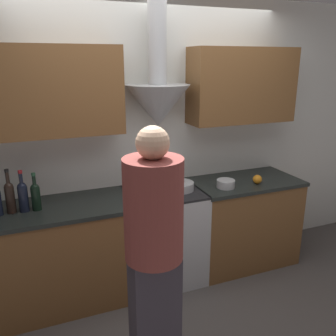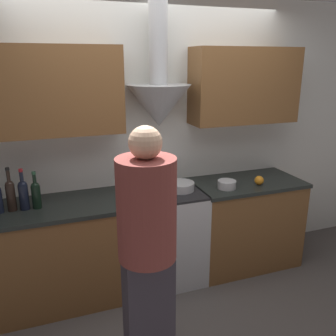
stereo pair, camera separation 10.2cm
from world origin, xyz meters
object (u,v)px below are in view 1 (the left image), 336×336
Objects in this scene: wine_bottle_3 at (23,195)px; mixing_bowl at (180,186)px; stove_range at (164,235)px; stock_pot at (149,186)px; wine_bottle_2 at (10,196)px; orange_fruit at (257,179)px; wine_bottle_4 at (36,195)px; person_foreground_left at (154,256)px; saucepan at (226,184)px.

wine_bottle_3 is 1.33× the size of mixing_bowl.
mixing_bowl reaches higher than stove_range.
stock_pot is at bearing 179.45° from mixing_bowl.
wine_bottle_2 reaches higher than orange_fruit.
mixing_bowl is 0.77m from orange_fruit.
stove_range is at bearing 0.74° from wine_bottle_4.
stove_range is at bearing 0.30° from wine_bottle_3.
mixing_bowl is (0.15, -0.02, 0.48)m from stove_range.
stock_pot is at bearing 72.87° from person_foreground_left.
wine_bottle_3 is 0.20× the size of person_foreground_left.
wine_bottle_4 is (0.19, -0.01, -0.02)m from wine_bottle_2.
orange_fruit reaches higher than saucepan.
orange_fruit reaches higher than stove_range.
stock_pot is (1.03, -0.01, -0.06)m from wine_bottle_3.
wine_bottle_2 is 4.11× the size of orange_fruit.
wine_bottle_3 reaches higher than saucepan.
stove_range is 1.31m from wine_bottle_3.
saucepan is (1.84, -0.12, -0.10)m from wine_bottle_2.
wine_bottle_3 is 1.30m from person_foreground_left.
wine_bottle_3 reaches higher than stove_range.
wine_bottle_2 is at bearing 179.11° from mixing_bowl.
wine_bottle_4 is at bearing 176.52° from orange_fruit.
wine_bottle_3 is 1.76m from saucepan.
stove_range is at bearing 168.22° from saucepan.
person_foreground_left is (-0.64, -1.08, 0.02)m from mixing_bowl.
orange_fruit is (0.91, -0.14, 0.49)m from stove_range.
wine_bottle_4 is 3.55× the size of orange_fruit.
stock_pot is (0.94, -0.00, -0.05)m from wine_bottle_4.
orange_fruit is at bearing -6.29° from stock_pot.
person_foreground_left reaches higher than stove_range.
wine_bottle_2 is at bearing 125.47° from person_foreground_left.
stock_pot is at bearing -0.26° from wine_bottle_4.
stock_pot is 0.73m from saucepan.
wine_bottle_4 is at bearing -4.89° from wine_bottle_3.
wine_bottle_4 reaches higher than stock_pot.
stock_pot is 0.15× the size of person_foreground_left.
saucepan is (0.72, -0.10, -0.04)m from stock_pot.
stock_pot is 0.30m from mixing_bowl.
wine_bottle_3 is (0.09, -0.01, -0.01)m from wine_bottle_2.
saucepan is at bearing -13.11° from mixing_bowl.
stove_range is 0.76m from saucepan.
wine_bottle_2 reaches higher than wine_bottle_3.
stock_pot is 1.07m from orange_fruit.
orange_fruit is (1.06, -0.12, -0.03)m from stock_pot.
wine_bottle_2 is 1.41× the size of mixing_bowl.
wine_bottle_3 is 1.33m from mixing_bowl.
saucepan is at bearing -3.73° from wine_bottle_2.
wine_bottle_4 is 0.94m from stock_pot.
person_foreground_left is at bearing -54.53° from wine_bottle_2.
wine_bottle_2 is 2.10× the size of saucepan.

